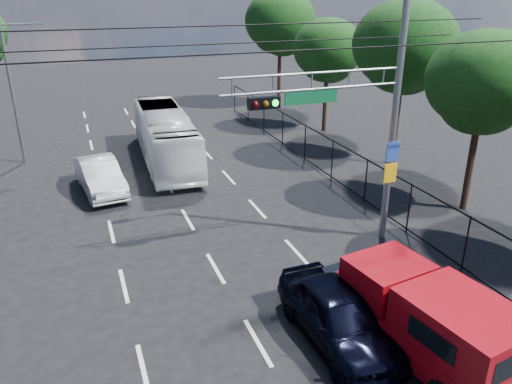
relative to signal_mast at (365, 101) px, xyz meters
name	(u,v)px	position (x,y,z in m)	size (l,w,h in m)	color
lane_markings	(177,201)	(-5.28, 6.01, -5.24)	(6.12, 38.00, 0.01)	beige
signal_mast	(365,101)	(0.00, 0.00, 0.00)	(6.43, 0.39, 9.50)	slate
streetlight_left	(15,88)	(-11.62, 14.01, -1.30)	(2.09, 0.22, 7.08)	slate
utility_wires	(200,41)	(-5.28, 0.84, 1.99)	(22.00, 5.04, 0.74)	black
fence_right	(352,172)	(2.32, 4.18, -4.21)	(0.06, 34.03, 2.00)	black
tree_right_b	(483,89)	(5.93, 1.03, -0.19)	(4.50, 4.50, 7.31)	black
tree_right_c	(404,52)	(6.53, 7.03, 0.49)	(5.10, 5.10, 8.29)	black
tree_right_d	(328,54)	(6.13, 14.03, -0.39)	(4.32, 4.32, 7.02)	black
tree_right_e	(280,26)	(6.33, 22.03, 0.69)	(5.28, 5.28, 8.58)	black
red_pickup	(424,316)	(-1.54, -5.80, -4.11)	(2.86, 5.92, 2.12)	black
navy_hatchback	(338,316)	(-3.28, -4.64, -4.47)	(1.82, 4.51, 1.54)	black
white_bus	(165,136)	(-4.64, 11.54, -3.85)	(2.33, 9.98, 2.78)	white
white_van	(100,176)	(-8.28, 8.35, -4.49)	(1.59, 4.56, 1.50)	silver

